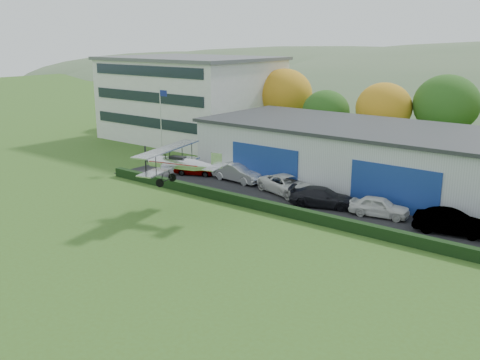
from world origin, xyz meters
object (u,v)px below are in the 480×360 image
Objects in this scene: car_0 at (195,168)px; car_1 at (238,172)px; biplane at (179,162)px; car_5 at (451,222)px; car_2 at (287,185)px; office_block at (191,98)px; flagpole at (162,119)px; hangar at (424,164)px; car_4 at (379,207)px; car_3 at (322,197)px.

car_1 is at bearing -105.53° from car_0.
car_5 is at bearing 11.16° from biplane.
biplane reaches higher than car_2.
office_block is 31.11m from biplane.
car_0 is (5.50, -1.10, -4.06)m from flagpole.
car_2 is (-8.88, -7.05, -1.83)m from hangar.
car_4 is (-0.31, -7.72, -1.87)m from hangar.
flagpole is 1.55× the size of car_3.
office_block reaches higher than car_1.
biplane is at bearing -166.27° from car_0.
car_2 reaches higher than car_3.
car_1 is (4.73, 0.68, 0.16)m from car_0.
flagpole is 1.57× the size of car_1.
car_5 reaches higher than car_3.
flagpole reaches higher than hangar.
car_5 is 19.44m from biplane.
car_0 is at bearing 77.24° from car_4.
car_1 is at bearing -156.39° from hangar.
office_block reaches higher than car_5.
car_1 is 5.80m from car_2.
car_3 is 0.69× the size of biplane.
car_0 is at bearing 65.93° from car_3.
flagpole is at bearing 103.37° from car_2.
car_0 is 0.82× the size of car_5.
biplane is at bearing -39.37° from flagpole.
office_block is at bearing 54.88° from car_4.
office_block reaches higher than car_3.
office_block is 4.05× the size of car_1.
car_5 reaches higher than car_4.
biplane is at bearing 117.05° from car_3.
car_3 reaches higher than car_0.
car_5 is (13.91, -1.10, 0.03)m from car_2.
car_1 is at bearing 89.24° from biplane.
car_1 reaches higher than car_4.
car_1 reaches higher than car_3.
car_2 reaches higher than car_4.
flagpole is 1.84× the size of car_4.
car_4 is at bearing -77.22° from car_2.
hangar reaches higher than biplane.
office_block is 32.34m from car_3.
biplane is (-7.57, -8.03, 3.16)m from car_3.
car_5 is at bearing -4.16° from flagpole.
car_0 is 11.97m from biplane.
car_0 is 0.71× the size of car_2.
car_2 is 8.60m from car_4.
flagpole is at bearing 54.98° from car_0.
hangar is 5.42× the size of biplane.
biplane is (-3.50, -9.18, 3.13)m from car_2.
car_1 is 19.75m from car_5.
car_2 is at bearing 74.72° from car_4.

